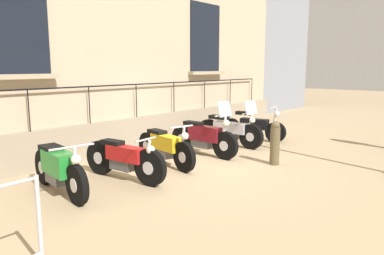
{
  "coord_description": "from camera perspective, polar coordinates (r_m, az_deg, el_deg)",
  "views": [
    {
      "loc": [
        5.23,
        -6.37,
        2.2
      ],
      "look_at": [
        -0.24,
        0.0,
        0.8
      ],
      "focal_mm": 34.2,
      "sensor_mm": 36.0,
      "label": 1
    }
  ],
  "objects": [
    {
      "name": "motorcycle_green",
      "position": [
        6.79,
        -20.0,
        -6.05
      ],
      "size": [
        2.08,
        0.75,
        0.95
      ],
      "color": "black",
      "rests_on": "ground_plane"
    },
    {
      "name": "motorcycle_silver",
      "position": [
        10.3,
        5.87,
        -0.47
      ],
      "size": [
        2.11,
        0.64,
        1.3
      ],
      "color": "black",
      "rests_on": "ground_plane"
    },
    {
      "name": "ground_plane",
      "position": [
        8.53,
        1.21,
        -5.48
      ],
      "size": [
        60.0,
        60.0,
        0.0
      ],
      "primitive_type": "plane",
      "color": "tan"
    },
    {
      "name": "distant_building",
      "position": [
        20.2,
        9.11,
        17.51
      ],
      "size": [
        4.13,
        5.11,
        10.13
      ],
      "color": "gray",
      "rests_on": "ground_plane"
    },
    {
      "name": "motorcycle_red",
      "position": [
        7.29,
        -10.53,
        -4.87
      ],
      "size": [
        2.06,
        0.55,
        0.89
      ],
      "color": "black",
      "rests_on": "ground_plane"
    },
    {
      "name": "motorcycle_black",
      "position": [
        11.21,
        9.51,
        0.05
      ],
      "size": [
        2.05,
        0.59,
        1.04
      ],
      "color": "black",
      "rests_on": "ground_plane"
    },
    {
      "name": "bollard",
      "position": [
        8.46,
        12.81,
        -2.33
      ],
      "size": [
        0.22,
        0.22,
        1.0
      ],
      "color": "brown",
      "rests_on": "ground_plane"
    },
    {
      "name": "motorcycle_maroon",
      "position": [
        9.14,
        1.85,
        -1.58
      ],
      "size": [
        2.04,
        0.55,
        1.39
      ],
      "color": "black",
      "rests_on": "ground_plane"
    },
    {
      "name": "motorcycle_yellow",
      "position": [
        8.24,
        -4.2,
        -3.05
      ],
      "size": [
        2.07,
        0.71,
        0.97
      ],
      "color": "black",
      "rests_on": "ground_plane"
    }
  ]
}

